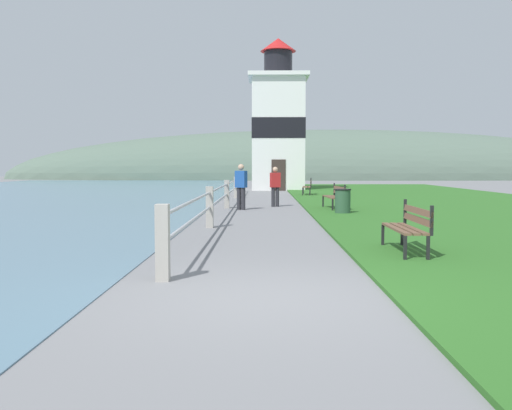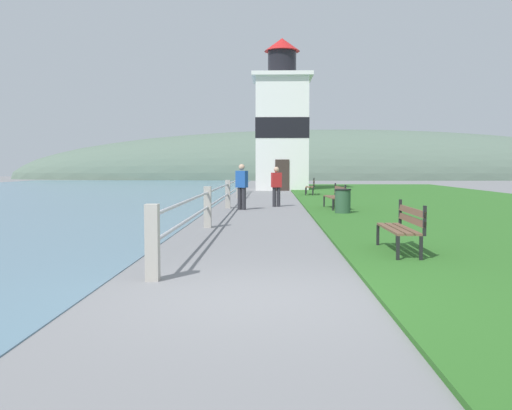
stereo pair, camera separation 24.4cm
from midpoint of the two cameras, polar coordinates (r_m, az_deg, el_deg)
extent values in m
plane|color=slate|center=(6.88, -0.18, -9.29)|extent=(160.00, 160.00, 0.00)
cube|color=#2D6623|center=(24.43, 18.35, 0.09)|extent=(12.00, 49.62, 0.06)
cube|color=#A8A399|center=(7.91, -10.20, -3.73)|extent=(0.18, 0.18, 1.06)
cube|color=#A8A399|center=(14.60, -5.13, -0.21)|extent=(0.18, 0.18, 1.06)
cube|color=#A8A399|center=(21.34, -3.26, 1.09)|extent=(0.18, 0.18, 1.06)
cube|color=#A8A399|center=(28.10, -2.29, 1.77)|extent=(0.18, 0.18, 1.06)
cube|color=#A8A399|center=(34.87, -1.69, 2.19)|extent=(0.18, 0.18, 1.06)
cylinder|color=#B2B2B7|center=(21.32, -3.27, 2.09)|extent=(0.06, 27.12, 0.06)
cylinder|color=#B2B2B7|center=(21.34, -3.26, 1.09)|extent=(0.06, 27.12, 0.06)
cube|color=brown|center=(10.34, 13.11, -2.31)|extent=(0.11, 1.79, 0.04)
cube|color=brown|center=(10.37, 13.90, -2.31)|extent=(0.11, 1.79, 0.04)
cube|color=brown|center=(10.41, 14.69, -2.30)|extent=(0.11, 1.79, 0.04)
cube|color=brown|center=(10.40, 15.19, -0.56)|extent=(0.06, 1.79, 0.11)
cube|color=brown|center=(10.41, 15.17, -1.42)|extent=(0.06, 1.79, 0.11)
cube|color=black|center=(9.52, 13.97, -4.34)|extent=(0.05, 0.05, 0.45)
cube|color=black|center=(11.20, 11.95, -3.08)|extent=(0.05, 0.05, 0.45)
cube|color=black|center=(9.61, 16.13, -4.30)|extent=(0.05, 0.05, 0.45)
cube|color=black|center=(11.28, 13.80, -3.06)|extent=(0.05, 0.05, 0.45)
cube|color=black|center=(9.57, 16.46, -1.51)|extent=(0.05, 0.05, 0.49)
cube|color=black|center=(11.25, 14.08, -0.68)|extent=(0.05, 0.05, 0.49)
cube|color=brown|center=(20.53, 6.95, 0.80)|extent=(0.25, 1.92, 0.04)
cube|color=brown|center=(20.56, 7.35, 0.80)|extent=(0.25, 1.92, 0.04)
cube|color=brown|center=(20.59, 7.75, 0.80)|extent=(0.25, 1.92, 0.04)
cube|color=brown|center=(20.59, 8.00, 1.68)|extent=(0.19, 1.92, 0.11)
cube|color=brown|center=(20.60, 7.99, 1.25)|extent=(0.19, 1.92, 0.11)
cube|color=black|center=(19.63, 7.31, -0.06)|extent=(0.05, 0.05, 0.45)
cube|color=black|center=(21.46, 6.40, 0.28)|extent=(0.05, 0.05, 0.45)
cube|color=black|center=(19.70, 8.37, -0.06)|extent=(0.05, 0.05, 0.45)
cube|color=black|center=(21.53, 7.37, 0.28)|extent=(0.05, 0.05, 0.45)
cube|color=black|center=(19.68, 8.52, 1.31)|extent=(0.05, 0.05, 0.49)
cube|color=black|center=(21.51, 7.51, 1.53)|extent=(0.05, 0.05, 0.49)
cube|color=brown|center=(30.52, 4.57, 1.82)|extent=(0.26, 1.66, 0.04)
cube|color=brown|center=(30.51, 4.85, 1.82)|extent=(0.26, 1.66, 0.04)
cube|color=brown|center=(30.51, 5.12, 1.82)|extent=(0.26, 1.66, 0.04)
cube|color=brown|center=(30.50, 5.29, 2.41)|extent=(0.20, 1.66, 0.11)
cube|color=brown|center=(30.51, 5.29, 2.12)|extent=(0.20, 1.66, 0.11)
cube|color=black|center=(29.73, 4.46, 1.29)|extent=(0.05, 0.05, 0.45)
cube|color=black|center=(31.33, 4.53, 1.43)|extent=(0.05, 0.05, 0.45)
cube|color=black|center=(29.72, 5.17, 1.29)|extent=(0.05, 0.05, 0.45)
cube|color=black|center=(31.32, 5.21, 1.42)|extent=(0.05, 0.05, 0.45)
cube|color=black|center=(29.70, 5.27, 2.19)|extent=(0.05, 0.05, 0.49)
cube|color=black|center=(31.31, 5.30, 2.28)|extent=(0.05, 0.05, 0.49)
cube|color=white|center=(38.21, 2.03, 7.03)|extent=(3.40, 3.40, 7.31)
cube|color=black|center=(38.23, 2.03, 7.58)|extent=(3.44, 3.44, 1.32)
cube|color=white|center=(38.60, 2.04, 12.64)|extent=(3.91, 3.91, 0.25)
cylinder|color=black|center=(38.75, 2.04, 13.97)|extent=(1.87, 1.87, 1.56)
cone|color=red|center=(38.98, 2.05, 15.72)|extent=(2.34, 2.34, 0.86)
cube|color=#332823|center=(36.43, 2.07, 3.00)|extent=(0.90, 0.06, 2.00)
cylinder|color=#28282D|center=(22.08, 1.41, 0.80)|extent=(0.14, 0.14, 0.76)
cylinder|color=#28282D|center=(22.14, 1.83, 0.81)|extent=(0.14, 0.14, 0.76)
cube|color=#B22323|center=(22.08, 1.62, 2.52)|extent=(0.42, 0.31, 0.57)
sphere|color=tan|center=(22.08, 1.62, 3.57)|extent=(0.20, 0.20, 0.20)
cylinder|color=#28282D|center=(20.58, -2.06, 0.64)|extent=(0.15, 0.15, 0.80)
cylinder|color=#28282D|center=(20.48, -1.63, 0.63)|extent=(0.15, 0.15, 0.80)
cube|color=#1E4C99|center=(20.50, -1.85, 2.60)|extent=(0.46, 0.39, 0.60)
sphere|color=tan|center=(20.50, -1.85, 3.81)|extent=(0.22, 0.22, 0.22)
cylinder|color=#2D5138|center=(18.64, 8.29, 0.26)|extent=(0.50, 0.50, 0.80)
cylinder|color=black|center=(18.62, 8.30, 1.55)|extent=(0.54, 0.54, 0.04)
ellipsoid|color=#566B5B|center=(70.24, 7.23, 2.59)|extent=(80.00, 16.00, 12.00)
camera|label=1|loc=(0.12, -90.37, -0.03)|focal=40.00mm
camera|label=2|loc=(0.12, 89.63, 0.03)|focal=40.00mm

